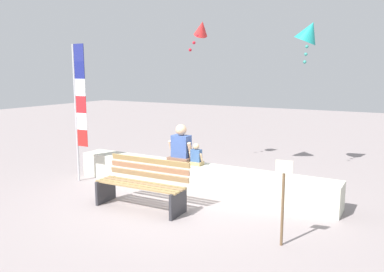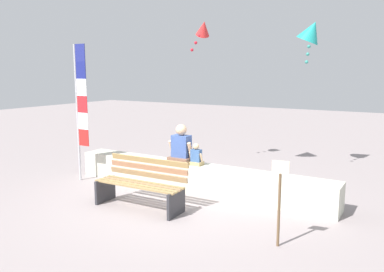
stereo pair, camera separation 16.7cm
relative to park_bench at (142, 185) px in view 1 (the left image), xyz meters
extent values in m
plane|color=gray|center=(0.34, 0.56, -0.42)|extent=(40.00, 40.00, 0.00)
cube|color=beige|center=(0.34, 1.37, -0.15)|extent=(5.83, 0.57, 0.55)
cube|color=#9A7D4E|center=(0.01, -0.25, 0.03)|extent=(1.72, 0.12, 0.03)
cube|color=#9A8451|center=(0.00, -0.14, 0.03)|extent=(1.72, 0.12, 0.03)
cube|color=#987752|center=(0.00, -0.03, 0.03)|extent=(1.72, 0.12, 0.03)
cube|color=#957C4C|center=(0.00, 0.08, 0.03)|extent=(1.72, 0.12, 0.03)
cube|color=#9E7C55|center=(-0.01, 0.19, 0.15)|extent=(1.72, 0.10, 0.10)
cube|color=#A57152|center=(-0.01, 0.21, 0.28)|extent=(1.72, 0.10, 0.10)
cube|color=#9C7E4C|center=(-0.01, 0.24, 0.41)|extent=(1.72, 0.10, 0.10)
cube|color=#2D2D33|center=(-0.80, -0.11, -0.20)|extent=(0.07, 0.53, 0.45)
cube|color=#2D2D33|center=(0.80, -0.06, -0.20)|extent=(0.07, 0.53, 0.45)
cube|color=brown|center=(0.00, 1.36, 0.20)|extent=(0.48, 0.40, 0.13)
cube|color=#3C579B|center=(0.00, 1.36, 0.49)|extent=(0.37, 0.24, 0.46)
cylinder|color=#DFB187|center=(-0.23, 1.34, 0.44)|extent=(0.08, 0.19, 0.34)
cylinder|color=#DFB187|center=(0.23, 1.34, 0.44)|extent=(0.08, 0.19, 0.34)
sphere|color=#DFB187|center=(0.00, 1.36, 0.84)|extent=(0.23, 0.23, 0.23)
cube|color=tan|center=(0.36, 1.36, 0.17)|extent=(0.27, 0.22, 0.07)
cube|color=#3B5F97|center=(0.36, 1.36, 0.33)|extent=(0.21, 0.13, 0.25)
cylinder|color=#D9B184|center=(0.23, 1.35, 0.30)|extent=(0.04, 0.10, 0.19)
cylinder|color=#D9B184|center=(0.49, 1.35, 0.30)|extent=(0.04, 0.10, 0.19)
sphere|color=#D9B184|center=(0.36, 1.36, 0.52)|extent=(0.13, 0.13, 0.13)
cylinder|color=#B7B7BC|center=(-2.34, 0.70, 1.11)|extent=(0.05, 0.05, 3.06)
cube|color=red|center=(-2.17, 0.70, 0.58)|extent=(0.29, 0.02, 0.37)
cube|color=white|center=(-2.17, 0.70, 0.96)|extent=(0.29, 0.02, 0.37)
cube|color=red|center=(-2.17, 0.70, 1.33)|extent=(0.29, 0.02, 0.37)
cube|color=white|center=(-2.17, 0.70, 1.70)|extent=(0.29, 0.02, 0.37)
cube|color=navy|center=(-2.17, 0.70, 2.08)|extent=(0.29, 0.02, 0.37)
cube|color=navy|center=(-2.17, 0.70, 2.45)|extent=(0.29, 0.02, 0.37)
cone|color=red|center=(-0.66, 3.46, 3.13)|extent=(0.59, 0.59, 0.49)
sphere|color=red|center=(-0.73, 3.39, 2.95)|extent=(0.08, 0.08, 0.08)
sphere|color=red|center=(-0.80, 3.32, 2.77)|extent=(0.08, 0.08, 0.08)
sphere|color=red|center=(-0.87, 3.25, 2.59)|extent=(0.08, 0.08, 0.08)
cone|color=teal|center=(1.87, 4.17, 2.98)|extent=(0.73, 0.60, 0.65)
sphere|color=teal|center=(1.88, 4.07, 2.80)|extent=(0.08, 0.08, 0.08)
sphere|color=teal|center=(1.88, 3.97, 2.62)|extent=(0.08, 0.08, 0.08)
sphere|color=teal|center=(1.89, 3.87, 2.44)|extent=(0.08, 0.08, 0.08)
sphere|color=teal|center=(1.90, 3.77, 2.26)|extent=(0.08, 0.08, 0.08)
cylinder|color=brown|center=(2.69, -0.30, 0.11)|extent=(0.04, 0.04, 1.06)
cube|color=beige|center=(2.69, -0.30, 0.74)|extent=(0.24, 0.05, 0.18)
camera|label=1|loc=(4.20, -5.52, 2.04)|focal=36.52mm
camera|label=2|loc=(4.35, -5.43, 2.04)|focal=36.52mm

